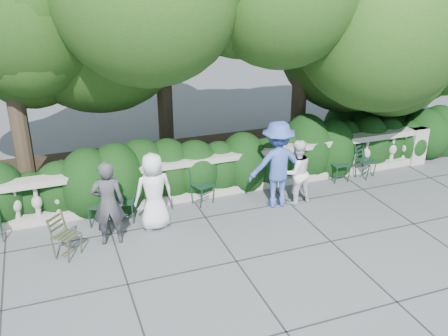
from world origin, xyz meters
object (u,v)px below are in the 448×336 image
object	(u,v)px
chair_a	(125,224)
person_older_blue	(277,164)
chair_e	(207,205)
person_woman_grey	(108,203)
chair_f	(369,178)
chair_weathered	(75,258)
chair_d	(341,183)
person_casual_man	(296,172)
person_businessman	(154,191)
chair_c	(100,229)

from	to	relation	value
chair_a	person_older_blue	xyz separation A→B (m)	(3.35, -0.30, 0.98)
chair_e	person_woman_grey	xyz separation A→B (m)	(-2.25, -0.84, 0.85)
chair_a	chair_f	bearing A→B (deg)	18.10
chair_weathered	chair_d	bearing A→B (deg)	-35.56
person_older_blue	person_casual_man	bearing A→B (deg)	179.94
person_woman_grey	person_businessman	bearing A→B (deg)	-157.88
person_businessman	person_woman_grey	distance (m)	0.99
chair_e	chair_c	bearing A→B (deg)	164.30
person_older_blue	chair_d	bearing A→B (deg)	-160.71
chair_d	person_woman_grey	world-z (taller)	person_woman_grey
chair_f	person_businessman	xyz separation A→B (m)	(-5.63, -0.53, 0.81)
person_businessman	chair_e	bearing A→B (deg)	-161.99
chair_f	person_woman_grey	bearing A→B (deg)	160.80
chair_a	chair_c	world-z (taller)	same
chair_e	person_businessman	distance (m)	1.63
chair_d	chair_f	bearing A→B (deg)	2.49
person_businessman	chair_c	bearing A→B (deg)	-21.91
chair_f	chair_e	bearing A→B (deg)	153.40
chair_c	person_casual_man	size ratio (longest dim) A/B	0.56
chair_e	chair_a	bearing A→B (deg)	165.28
chair_d	person_woman_grey	xyz separation A→B (m)	(-5.75, -0.82, 0.85)
chair_c	chair_e	size ratio (longest dim) A/B	1.00
chair_e	person_older_blue	world-z (taller)	person_older_blue
chair_c	chair_weathered	world-z (taller)	same
chair_d	person_casual_man	xyz separation A→B (m)	(-1.58, -0.53, 0.75)
chair_weathered	person_casual_man	xyz separation A→B (m)	(4.90, 0.62, 0.75)
chair_c	chair_f	size ratio (longest dim) A/B	1.00
chair_weathered	person_casual_man	distance (m)	5.00
chair_a	person_businessman	size ratio (longest dim) A/B	0.52
chair_weathered	person_older_blue	bearing A→B (deg)	-37.13
chair_a	chair_c	distance (m)	0.52
chair_a	chair_e	bearing A→B (deg)	22.72
person_casual_man	chair_e	bearing A→B (deg)	-20.44
person_casual_man	person_older_blue	distance (m)	0.51
chair_c	chair_e	xyz separation A→B (m)	(2.40, 0.22, 0.00)
chair_e	chair_f	bearing A→B (deg)	-21.36
chair_c	person_casual_man	world-z (taller)	person_casual_man
chair_e	person_casual_man	distance (m)	2.14
person_older_blue	chair_weathered	bearing A→B (deg)	14.35
chair_d	chair_f	size ratio (longest dim) A/B	1.00
chair_d	person_businessman	size ratio (longest dim) A/B	0.52
chair_f	person_casual_man	world-z (taller)	person_casual_man
chair_weathered	person_woman_grey	bearing A→B (deg)	-21.13
chair_d	person_older_blue	xyz separation A→B (m)	(-2.03, -0.49, 0.98)
chair_c	person_woman_grey	size ratio (longest dim) A/B	0.50
chair_a	person_woman_grey	distance (m)	1.12
chair_c	chair_weathered	size ratio (longest dim) A/B	1.00
chair_c	person_businessman	world-z (taller)	person_businessman
chair_c	person_businessman	bearing A→B (deg)	11.71
chair_c	person_older_blue	bearing A→B (deg)	24.36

